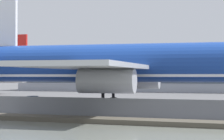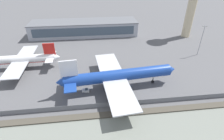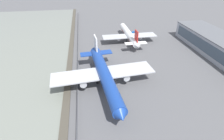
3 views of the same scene
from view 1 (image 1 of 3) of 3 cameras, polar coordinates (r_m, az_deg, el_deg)
ground_plane at (r=65.36m, az=1.10°, el=-4.94°), size 500.00×500.00×0.00m
shoreline_seawall at (r=46.44m, az=-7.06°, el=-6.32°), size 320.00×3.00×0.50m
perimeter_fence at (r=50.41m, az=-4.74°, el=-4.88°), size 280.00×0.10×2.27m
cargo_jet_blue at (r=61.03m, az=1.90°, el=0.72°), size 55.02×47.19×16.59m
baggage_tug at (r=65.55m, az=-10.58°, el=-4.21°), size 3.42×2.12×1.80m
terminal_building at (r=135.66m, az=5.02°, el=-0.42°), size 82.81×20.34×11.10m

